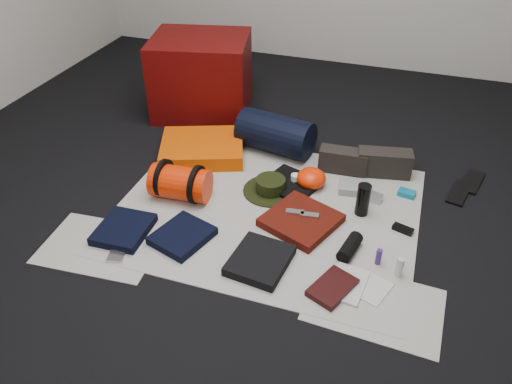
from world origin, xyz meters
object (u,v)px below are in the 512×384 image
(navy_duffel, at_px, (276,134))
(water_bottle, at_px, (363,200))
(red_cabinet, at_px, (201,76))
(stuff_sack, at_px, (180,183))
(paperback_book, at_px, (332,287))
(sleeping_pad, at_px, (202,148))
(compact_camera, at_px, (373,197))

(navy_duffel, distance_m, water_bottle, 0.79)
(red_cabinet, height_order, stuff_sack, red_cabinet)
(water_bottle, bearing_deg, paperback_book, -93.47)
(red_cabinet, relative_size, water_bottle, 3.62)
(sleeping_pad, bearing_deg, navy_duffel, 24.18)
(compact_camera, bearing_deg, navy_duffel, 168.08)
(navy_duffel, distance_m, paperback_book, 1.23)
(sleeping_pad, bearing_deg, paperback_book, -40.94)
(navy_duffel, relative_size, compact_camera, 4.77)
(red_cabinet, bearing_deg, stuff_sack, -85.96)
(sleeping_pad, xyz_separation_m, compact_camera, (1.10, -0.14, -0.03))
(stuff_sack, height_order, paperback_book, stuff_sack)
(stuff_sack, bearing_deg, navy_duffel, 61.20)
(navy_duffel, xyz_separation_m, paperback_book, (0.59, -1.08, -0.11))
(red_cabinet, relative_size, paperback_book, 2.94)
(paperback_book, bearing_deg, sleeping_pad, 162.69)
(stuff_sack, xyz_separation_m, water_bottle, (0.99, 0.17, -0.00))
(red_cabinet, bearing_deg, paperback_book, -61.92)
(red_cabinet, height_order, navy_duffel, red_cabinet)
(red_cabinet, height_order, sleeping_pad, red_cabinet)
(paperback_book, bearing_deg, stuff_sack, 179.42)
(red_cabinet, xyz_separation_m, paperback_book, (1.26, -1.46, -0.25))
(stuff_sack, height_order, compact_camera, stuff_sack)
(red_cabinet, height_order, compact_camera, red_cabinet)
(sleeping_pad, height_order, navy_duffel, navy_duffel)
(stuff_sack, distance_m, water_bottle, 1.00)
(stuff_sack, height_order, water_bottle, stuff_sack)
(stuff_sack, xyz_separation_m, navy_duffel, (0.36, 0.65, 0.03))
(sleeping_pad, height_order, stuff_sack, stuff_sack)
(compact_camera, bearing_deg, paperback_book, -81.66)
(stuff_sack, bearing_deg, paperback_book, -24.22)
(water_bottle, relative_size, compact_camera, 1.84)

